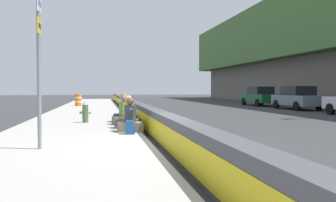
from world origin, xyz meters
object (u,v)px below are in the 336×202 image
object	(u,v)px
seated_person_foreground	(130,121)
route_sign_post	(39,58)
seated_person_far	(124,113)
parked_car_midline	(260,96)
construction_barrel	(78,100)
seated_person_rear	(124,115)
seated_person_middle	(128,118)
backpack	(130,128)
parked_car_fourth	(297,98)
fire_hydrant	(85,112)

from	to	relation	value
seated_person_foreground	route_sign_post	bearing A→B (deg)	142.38
seated_person_far	parked_car_midline	xyz separation A→B (m)	(14.60, -12.93, 0.35)
route_sign_post	construction_barrel	world-z (taller)	route_sign_post
route_sign_post	seated_person_rear	bearing A→B (deg)	-22.97
seated_person_middle	route_sign_post	bearing A→B (deg)	149.90
seated_person_foreground	backpack	bearing A→B (deg)	174.99
parked_car_fourth	parked_car_midline	xyz separation A→B (m)	(5.88, 0.16, 0.00)
seated_person_middle	construction_barrel	size ratio (longest dim) A/B	1.21
seated_person_rear	parked_car_midline	size ratio (longest dim) A/B	0.25
seated_person_far	parked_car_midline	size ratio (longest dim) A/B	0.27
seated_person_far	parked_car_midline	bearing A→B (deg)	-41.53
seated_person_foreground	parked_car_midline	world-z (taller)	parked_car_midline
parked_car_fourth	seated_person_foreground	bearing A→B (deg)	132.79
seated_person_rear	seated_person_foreground	bearing A→B (deg)	-178.63
seated_person_far	backpack	distance (m)	4.10
route_sign_post	backpack	distance (m)	3.71
backpack	parked_car_fourth	bearing A→B (deg)	-45.77
backpack	parked_car_midline	xyz separation A→B (m)	(18.69, -13.00, 0.53)
seated_person_rear	construction_barrel	world-z (taller)	seated_person_rear
seated_person_foreground	parked_car_fourth	size ratio (longest dim) A/B	0.24
fire_hydrant	seated_person_rear	bearing A→B (deg)	-124.12
fire_hydrant	seated_person_rear	distance (m)	1.83
seated_person_far	route_sign_post	bearing A→B (deg)	160.11
fire_hydrant	parked_car_midline	distance (m)	20.64
construction_barrel	parked_car_fourth	distance (m)	16.77
backpack	parked_car_fourth	world-z (taller)	parked_car_fourth
parked_car_midline	construction_barrel	bearing A→B (deg)	91.55
fire_hydrant	seated_person_middle	bearing A→B (deg)	-145.67
seated_person_rear	seated_person_far	distance (m)	1.10
backpack	seated_person_rear	bearing A→B (deg)	-0.09
seated_person_rear	parked_car_midline	world-z (taller)	parked_car_midline
fire_hydrant	route_sign_post	bearing A→B (deg)	173.40
seated_person_rear	parked_car_fourth	world-z (taller)	parked_car_fourth
seated_person_foreground	seated_person_far	bearing A→B (deg)	-0.24
route_sign_post	parked_car_fourth	size ratio (longest dim) A/B	0.80
route_sign_post	seated_person_middle	bearing A→B (deg)	-30.10
seated_person_foreground	fire_hydrant	bearing A→B (deg)	25.17
fire_hydrant	backpack	size ratio (longest dim) A/B	2.20
fire_hydrant	parked_car_midline	world-z (taller)	parked_car_midline
seated_person_foreground	parked_car_midline	size ratio (longest dim) A/B	0.24
seated_person_middle	parked_car_fourth	distance (m)	17.17
seated_person_foreground	parked_car_midline	xyz separation A→B (m)	(18.01, -12.94, 0.38)
backpack	parked_car_midline	distance (m)	22.78
fire_hydrant	seated_person_far	size ratio (longest dim) A/B	0.73
route_sign_post	fire_hydrant	distance (m)	6.56
fire_hydrant	parked_car_midline	size ratio (longest dim) A/B	0.19
parked_car_fourth	fire_hydrant	bearing A→B (deg)	120.93
seated_person_middle	parked_car_midline	bearing A→B (deg)	-37.25
route_sign_post	parked_car_midline	world-z (taller)	route_sign_post
seated_person_rear	parked_car_midline	xyz separation A→B (m)	(15.70, -13.00, 0.37)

